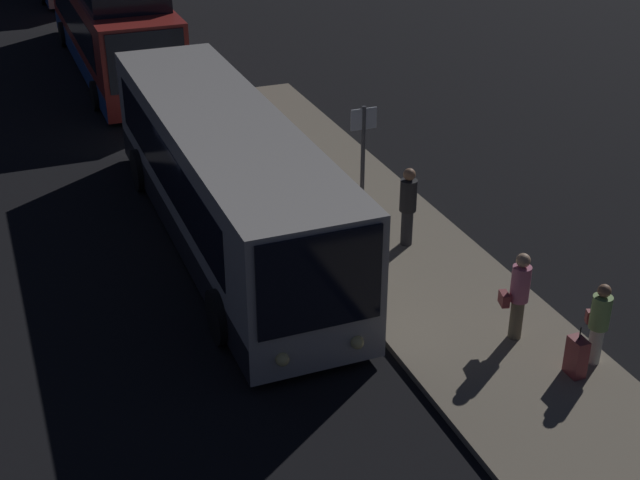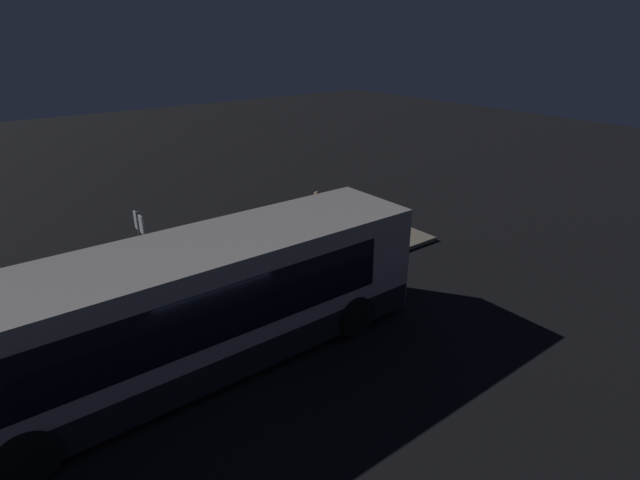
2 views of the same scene
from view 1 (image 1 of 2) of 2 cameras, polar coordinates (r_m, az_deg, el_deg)
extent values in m
plane|color=black|center=(20.00, -6.08, -0.22)|extent=(80.00, 80.00, 0.00)
cube|color=gray|center=(20.98, 2.71, 1.51)|extent=(20.00, 3.49, 0.14)
cube|color=#B2ADA8|center=(19.47, -6.12, 4.09)|extent=(11.22, 2.49, 2.76)
cube|color=black|center=(19.91, -5.97, 1.36)|extent=(11.16, 2.51, 0.70)
cube|color=black|center=(19.60, -6.39, 5.28)|extent=(9.20, 2.52, 1.22)
cube|color=black|center=(14.51, 0.00, -2.75)|extent=(0.06, 2.19, 1.77)
sphere|color=#F9E58C|center=(15.43, 2.41, -6.57)|extent=(0.24, 0.24, 0.24)
sphere|color=#F9E58C|center=(15.02, -2.42, -7.65)|extent=(0.24, 0.24, 0.24)
cylinder|color=black|center=(17.10, 1.65, -3.26)|extent=(1.05, 0.30, 1.05)
cylinder|color=black|center=(16.42, -6.40, -4.89)|extent=(1.05, 0.30, 1.05)
cylinder|color=black|center=(23.27, -5.43, 5.38)|extent=(1.05, 0.30, 1.05)
cylinder|color=black|center=(22.78, -11.44, 4.43)|extent=(1.05, 0.30, 1.05)
cube|color=maroon|center=(32.63, -13.19, 13.20)|extent=(12.11, 2.58, 2.74)
cube|color=#23478C|center=(32.89, -13.00, 11.48)|extent=(12.05, 2.60, 0.70)
cube|color=black|center=(32.84, -13.35, 13.87)|extent=(9.93, 2.61, 1.21)
cube|color=black|center=(26.73, -11.02, 11.15)|extent=(0.06, 2.27, 1.75)
sphere|color=#F9E58C|center=(27.23, -9.29, 8.70)|extent=(0.24, 0.24, 0.24)
sphere|color=#F9E58C|center=(26.99, -12.24, 8.26)|extent=(0.24, 0.24, 0.24)
cylinder|color=black|center=(29.23, -9.06, 9.72)|extent=(0.91, 0.30, 0.91)
cylinder|color=black|center=(28.83, -14.09, 8.98)|extent=(0.91, 0.30, 0.91)
cylinder|color=black|center=(36.68, -12.01, 13.15)|extent=(0.91, 0.30, 0.91)
cylinder|color=black|center=(36.36, -16.08, 12.56)|extent=(0.91, 0.30, 0.91)
cylinder|color=#2D2D33|center=(19.49, 5.58, 0.82)|extent=(0.29, 0.29, 0.82)
cylinder|color=#262628|center=(19.16, 5.68, 2.86)|extent=(0.41, 0.41, 0.71)
sphere|color=#9E7051|center=(18.96, 5.75, 4.20)|extent=(0.27, 0.27, 0.27)
cylinder|color=#6B604C|center=(16.62, 12.45, -4.94)|extent=(0.29, 0.29, 0.79)
cylinder|color=#CC6B8C|center=(16.24, 12.71, -2.74)|extent=(0.42, 0.42, 0.69)
sphere|color=tan|center=(16.01, 12.89, -1.28)|extent=(0.26, 0.26, 0.26)
cube|color=maroon|center=(16.31, 11.70, -3.70)|extent=(0.31, 0.21, 0.24)
cylinder|color=silver|center=(16.33, 17.19, -6.42)|extent=(0.31, 0.31, 0.71)
cylinder|color=#8CB766|center=(15.98, 17.52, -4.43)|extent=(0.44, 0.44, 0.62)
sphere|color=#9E7051|center=(15.77, 17.74, -3.12)|extent=(0.23, 0.23, 0.23)
cube|color=maroon|center=(16.33, 17.13, -4.70)|extent=(0.23, 0.31, 0.24)
cube|color=maroon|center=(15.92, 16.09, -7.20)|extent=(0.37, 0.24, 0.72)
cylinder|color=black|center=(15.66, 16.31, -5.75)|extent=(0.02, 0.02, 0.24)
cylinder|color=#4C4C51|center=(20.32, 2.75, 4.97)|extent=(0.10, 0.10, 2.68)
cube|color=silver|center=(19.94, 2.82, 7.75)|extent=(0.04, 0.62, 0.49)
cylinder|color=#593319|center=(21.13, -1.05, 2.93)|extent=(0.44, 0.44, 0.65)
camera|label=2|loc=(21.27, -35.55, 16.98)|focal=28.00mm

